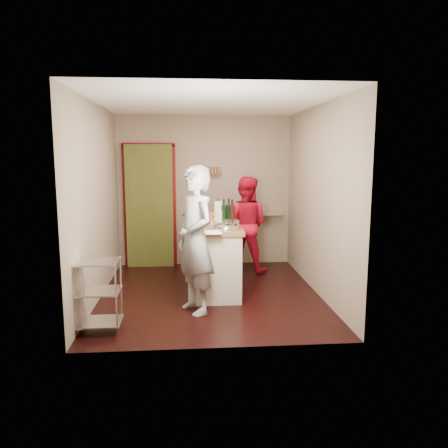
% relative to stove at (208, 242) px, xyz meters
% --- Properties ---
extents(floor, '(3.50, 3.50, 0.00)m').
position_rel_stove_xyz_m(floor, '(-0.05, -1.42, -0.45)').
color(floor, black).
rests_on(floor, ground).
extents(back_wall, '(3.00, 0.44, 2.60)m').
position_rel_stove_xyz_m(back_wall, '(-0.69, 0.36, 0.68)').
color(back_wall, gray).
rests_on(back_wall, ground).
extents(left_wall, '(0.04, 3.50, 2.60)m').
position_rel_stove_xyz_m(left_wall, '(-1.55, -1.42, 0.85)').
color(left_wall, gray).
rests_on(left_wall, ground).
extents(right_wall, '(0.04, 3.50, 2.60)m').
position_rel_stove_xyz_m(right_wall, '(1.45, -1.42, 0.85)').
color(right_wall, gray).
rests_on(right_wall, ground).
extents(ceiling, '(3.00, 3.50, 0.02)m').
position_rel_stove_xyz_m(ceiling, '(-0.05, -1.42, 2.16)').
color(ceiling, white).
rests_on(ceiling, back_wall).
extents(stove, '(0.60, 0.63, 1.00)m').
position_rel_stove_xyz_m(stove, '(0.00, 0.00, 0.00)').
color(stove, black).
rests_on(stove, ground).
extents(wire_shelving, '(0.48, 0.40, 0.80)m').
position_rel_stove_xyz_m(wire_shelving, '(-1.33, -2.62, -0.01)').
color(wire_shelving, silver).
rests_on(wire_shelving, ground).
extents(island, '(0.75, 1.43, 1.27)m').
position_rel_stove_xyz_m(island, '(-0.00, -1.32, 0.06)').
color(island, beige).
rests_on(island, ground).
extents(person_stripe, '(0.68, 0.78, 1.80)m').
position_rel_stove_xyz_m(person_stripe, '(-0.26, -2.11, 0.45)').
color(person_stripe, '#AAAAAE').
rests_on(person_stripe, ground).
extents(person_red, '(0.94, 0.85, 1.58)m').
position_rel_stove_xyz_m(person_red, '(0.60, -0.24, 0.34)').
color(person_red, '#B90C25').
rests_on(person_red, ground).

